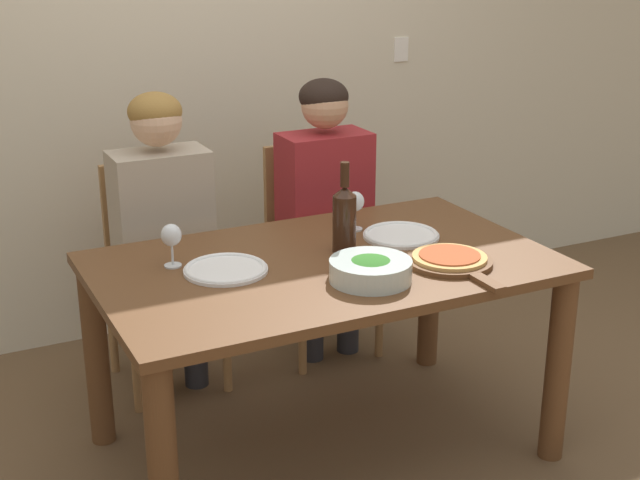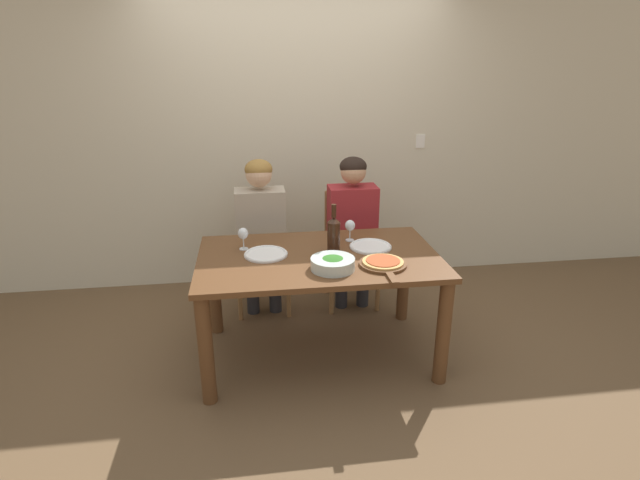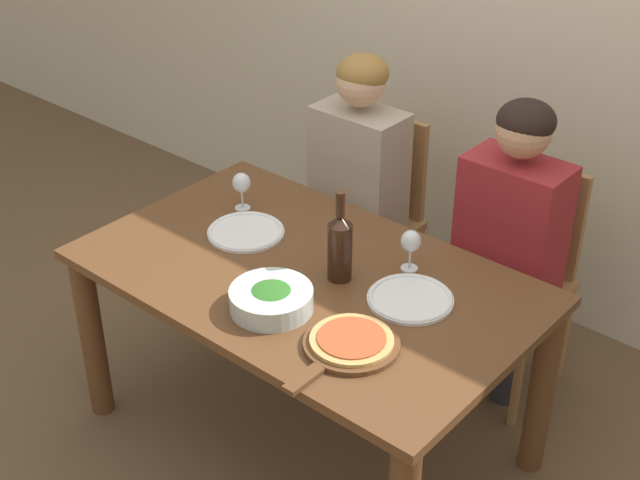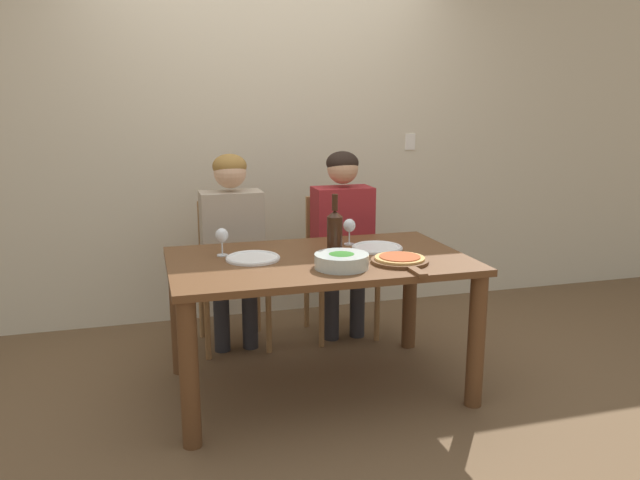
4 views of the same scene
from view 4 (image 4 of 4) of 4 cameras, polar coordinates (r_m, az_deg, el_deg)
The scene contains 14 objects.
ground_plane at distance 3.56m, azimuth -0.14°, elevation -13.33°, with size 40.00×40.00×0.00m, color brown.
back_wall at distance 4.52m, azimuth -4.90°, elevation 9.98°, with size 10.00×0.06×2.70m.
dining_table at distance 3.33m, azimuth -0.14°, elevation -3.75°, with size 1.56×0.95×0.75m.
chair_left at distance 4.08m, azimuth -8.14°, elevation -2.45°, with size 0.42×0.42×0.92m.
chair_right at distance 4.23m, azimuth 1.64°, elevation -1.77°, with size 0.42×0.42×0.92m.
person_woman at distance 3.91m, azimuth -8.03°, elevation 0.62°, with size 0.47×0.51×1.24m.
person_man at distance 4.07m, azimuth 2.13°, elevation 1.21°, with size 0.47×0.51×1.24m.
wine_bottle at distance 3.34m, azimuth 1.35°, elevation 0.83°, with size 0.08×0.08×0.33m.
broccoli_bowl at distance 3.09m, azimuth 1.99°, elevation -1.90°, with size 0.27×0.27×0.08m.
dinner_plate_left at distance 3.27m, azimuth -6.15°, elevation -1.63°, with size 0.28×0.28×0.02m.
dinner_plate_right at distance 3.49m, azimuth 5.24°, elevation -0.69°, with size 0.28×0.28×0.02m.
pizza_on_board at distance 3.21m, azimuth 7.36°, elevation -1.85°, with size 0.30×0.44×0.04m.
wine_glass_left at distance 3.35m, azimuth -8.97°, elevation 0.30°, with size 0.07×0.07×0.15m.
wine_glass_right at distance 3.58m, azimuth 2.70°, elevation 1.22°, with size 0.07×0.07×0.15m.
Camera 4 is at (-0.87, -3.08, 1.56)m, focal length 35.00 mm.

